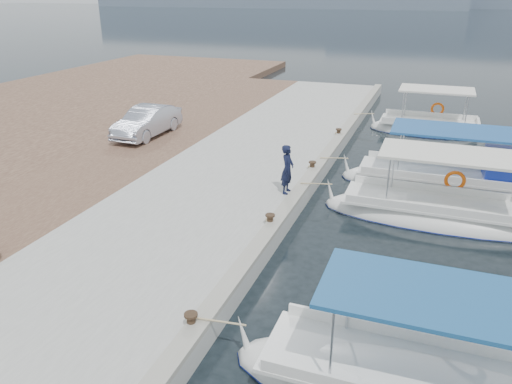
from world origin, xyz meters
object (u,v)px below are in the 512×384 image
at_px(fisherman, 287,169).
at_px(fishing_caique_d, 450,184).
at_px(parked_car, 147,121).
at_px(fishing_caique_e, 428,130).
at_px(fishing_caique_c, 441,216).

bearing_deg(fisherman, fishing_caique_d, -53.42).
xyz_separation_m(fisherman, parked_car, (-8.04, 4.46, -0.15)).
relative_size(fishing_caique_e, parked_car, 1.45).
relative_size(fishing_caique_c, fisherman, 4.54).
relative_size(fishing_caique_c, parked_car, 1.84).
distance_m(fishing_caique_c, fisherman, 5.11).
distance_m(fishing_caique_c, fishing_caique_d, 2.93).
xyz_separation_m(fishing_caique_c, parked_car, (-12.96, 3.83, 1.05)).
height_order(fishing_caique_c, fishing_caique_d, same).
distance_m(fishing_caique_d, fishing_caique_e, 7.92).
xyz_separation_m(fishing_caique_c, fisherman, (-4.93, -0.63, 1.20)).
bearing_deg(fishing_caique_e, fishing_caique_c, -85.79).
bearing_deg(fishing_caique_e, parked_car, -150.32).
bearing_deg(fishing_caique_d, fisherman, -145.51).
distance_m(fishing_caique_e, fisherman, 12.18).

